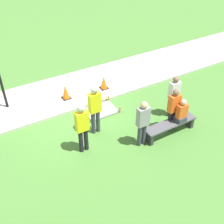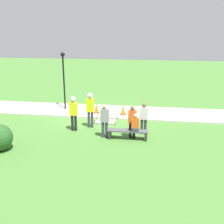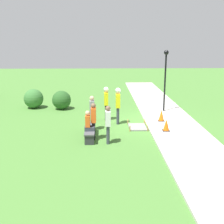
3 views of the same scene
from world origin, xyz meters
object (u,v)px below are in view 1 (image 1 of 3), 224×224
(park_bench, at_px, (170,126))
(person_seated_on_bench, at_px, (181,112))
(traffic_cone_far_patch, at_px, (66,92))
(traffic_cone_near_patch, at_px, (104,82))
(worker_assistant, at_px, (82,123))
(bystander_in_gray_shirt, at_px, (174,94))
(worker_supervisor, at_px, (95,104))
(bystander_in_white_shirt, at_px, (143,121))
(bystander_in_orange_shirt, at_px, (174,108))

(park_bench, distance_m, person_seated_on_bench, 0.60)
(traffic_cone_far_patch, bearing_deg, person_seated_on_bench, 125.22)
(traffic_cone_near_patch, bearing_deg, park_bench, 99.57)
(person_seated_on_bench, distance_m, worker_assistant, 3.38)
(traffic_cone_near_patch, distance_m, bystander_in_gray_shirt, 3.16)
(park_bench, xyz_separation_m, worker_supervisor, (2.16, -1.37, 0.84))
(worker_supervisor, height_order, worker_assistant, worker_supervisor)
(worker_assistant, distance_m, bystander_in_white_shirt, 1.90)
(traffic_cone_far_patch, bearing_deg, bystander_in_white_shirt, 107.41)
(traffic_cone_far_patch, height_order, worker_assistant, worker_assistant)
(traffic_cone_near_patch, distance_m, traffic_cone_far_patch, 1.69)
(park_bench, xyz_separation_m, person_seated_on_bench, (-0.36, 0.05, 0.48))
(worker_supervisor, distance_m, bystander_in_gray_shirt, 2.97)
(worker_assistant, xyz_separation_m, bystander_in_orange_shirt, (-3.11, 0.59, -0.19))
(traffic_cone_far_patch, distance_m, bystander_in_orange_shirt, 4.36)
(person_seated_on_bench, height_order, worker_supervisor, worker_supervisor)
(person_seated_on_bench, relative_size, worker_supervisor, 0.46)
(traffic_cone_near_patch, height_order, person_seated_on_bench, person_seated_on_bench)
(worker_assistant, distance_m, bystander_in_orange_shirt, 3.17)
(traffic_cone_far_patch, relative_size, worker_supervisor, 0.32)
(worker_assistant, xyz_separation_m, bystander_in_white_shirt, (-1.76, 0.70, -0.15))
(park_bench, relative_size, bystander_in_orange_shirt, 1.19)
(person_seated_on_bench, relative_size, bystander_in_orange_shirt, 0.54)
(traffic_cone_near_patch, bearing_deg, bystander_in_gray_shirt, 115.63)
(person_seated_on_bench, height_order, bystander_in_orange_shirt, bystander_in_orange_shirt)
(traffic_cone_near_patch, xyz_separation_m, bystander_in_orange_shirt, (-0.80, 3.44, 0.55))
(worker_supervisor, bearing_deg, bystander_in_white_shirt, 127.58)
(park_bench, distance_m, worker_supervisor, 2.69)
(person_seated_on_bench, bearing_deg, bystander_in_orange_shirt, -53.98)
(traffic_cone_far_patch, height_order, park_bench, traffic_cone_far_patch)
(worker_supervisor, bearing_deg, person_seated_on_bench, 150.65)
(bystander_in_orange_shirt, bearing_deg, traffic_cone_near_patch, -76.83)
(person_seated_on_bench, relative_size, bystander_in_gray_shirt, 0.54)
(traffic_cone_near_patch, xyz_separation_m, bystander_in_white_shirt, (0.54, 3.55, 0.59))
(traffic_cone_far_patch, bearing_deg, worker_supervisor, 93.32)
(traffic_cone_far_patch, xyz_separation_m, worker_supervisor, (-0.14, 2.34, 0.77))
(traffic_cone_near_patch, bearing_deg, bystander_in_orange_shirt, 103.17)
(person_seated_on_bench, bearing_deg, worker_assistant, -13.84)
(worker_supervisor, xyz_separation_m, bystander_in_gray_shirt, (-2.90, 0.57, -0.24))
(person_seated_on_bench, bearing_deg, traffic_cone_far_patch, -54.78)
(traffic_cone_far_patch, bearing_deg, bystander_in_orange_shirt, 125.17)
(traffic_cone_far_patch, relative_size, bystander_in_orange_shirt, 0.38)
(traffic_cone_near_patch, distance_m, bystander_in_orange_shirt, 3.57)
(park_bench, bearing_deg, person_seated_on_bench, 171.97)
(worker_assistant, bearing_deg, person_seated_on_bench, 166.16)
(traffic_cone_far_patch, height_order, person_seated_on_bench, person_seated_on_bench)
(person_seated_on_bench, distance_m, worker_supervisor, 2.91)
(person_seated_on_bench, bearing_deg, bystander_in_gray_shirt, -114.25)
(traffic_cone_far_patch, height_order, worker_supervisor, worker_supervisor)
(traffic_cone_far_patch, bearing_deg, traffic_cone_near_patch, 176.43)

